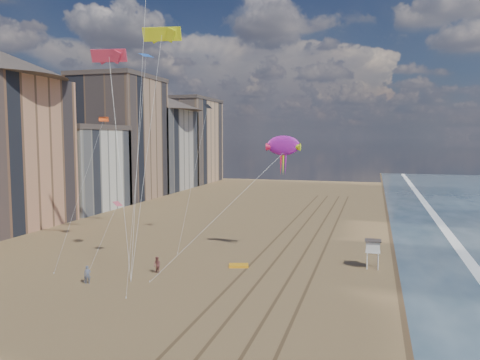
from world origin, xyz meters
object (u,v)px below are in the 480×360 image
lifeguard_stand (373,247)px  grounded_kite (239,266)px  show_kite (283,146)px  kite_flyer_b (157,265)px  kite_flyer_a (87,275)px

lifeguard_stand → grounded_kite: size_ratio=1.48×
grounded_kite → show_kite: size_ratio=0.10×
show_kite → kite_flyer_b: 20.14m
lifeguard_stand → kite_flyer_b: size_ratio=1.77×
grounded_kite → show_kite: (3.89, 5.70, 13.41)m
lifeguard_stand → show_kite: 15.49m
grounded_kite → show_kite: 15.08m
lifeguard_stand → grounded_kite: lifeguard_stand is taller
lifeguard_stand → show_kite: bearing=168.3°
grounded_kite → kite_flyer_b: kite_flyer_b is taller
grounded_kite → kite_flyer_a: size_ratio=1.20×
grounded_kite → kite_flyer_b: bearing=-163.6°
kite_flyer_a → kite_flyer_b: 7.25m
grounded_kite → show_kite: bearing=39.5°
kite_flyer_b → show_kite: bearing=65.2°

